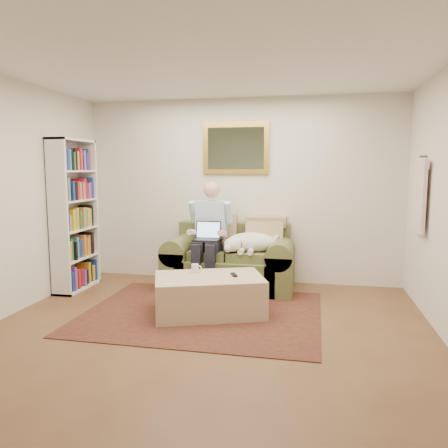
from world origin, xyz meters
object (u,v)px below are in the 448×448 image
(sleeping_dog, at_px, (252,242))
(seated_man, at_px, (209,237))
(bookshelf, at_px, (74,215))
(laptop, at_px, (207,235))
(sofa, at_px, (230,267))
(ottoman, at_px, (209,295))
(coffee_mug, at_px, (195,268))

(sleeping_dog, bearing_deg, seated_man, -172.87)
(seated_man, relative_size, bookshelf, 0.72)
(laptop, bearing_deg, bookshelf, -173.27)
(sofa, xyz_separation_m, bookshelf, (-2.03, -0.43, 0.70))
(sofa, distance_m, ottoman, 1.10)
(laptop, height_order, bookshelf, bookshelf)
(coffee_mug, xyz_separation_m, bookshelf, (-1.80, 0.52, 0.52))
(ottoman, bearing_deg, laptop, 104.81)
(sleeping_dog, relative_size, bookshelf, 0.35)
(laptop, distance_m, sleeping_dog, 0.59)
(sleeping_dog, distance_m, ottoman, 1.15)
(sofa, distance_m, laptop, 0.57)
(sleeping_dog, height_order, coffee_mug, sleeping_dog)
(laptop, height_order, sleeping_dog, laptop)
(sofa, bearing_deg, bookshelf, -167.96)
(ottoman, relative_size, bookshelf, 0.59)
(laptop, relative_size, sleeping_dog, 0.47)
(sofa, relative_size, bookshelf, 0.86)
(seated_man, height_order, ottoman, seated_man)
(seated_man, bearing_deg, ottoman, -76.20)
(sofa, bearing_deg, laptop, -138.98)
(bookshelf, bearing_deg, seated_man, 8.84)
(sofa, relative_size, ottoman, 1.45)
(ottoman, distance_m, coffee_mug, 0.36)
(seated_man, bearing_deg, sleeping_dog, 7.13)
(bookshelf, bearing_deg, laptop, 6.73)
(laptop, bearing_deg, sofa, 41.02)
(sofa, relative_size, seated_man, 1.19)
(ottoman, xyz_separation_m, coffee_mug, (-0.20, 0.14, 0.26))
(sofa, height_order, laptop, laptop)
(ottoman, bearing_deg, coffee_mug, 145.16)
(sofa, xyz_separation_m, seated_man, (-0.26, -0.16, 0.42))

